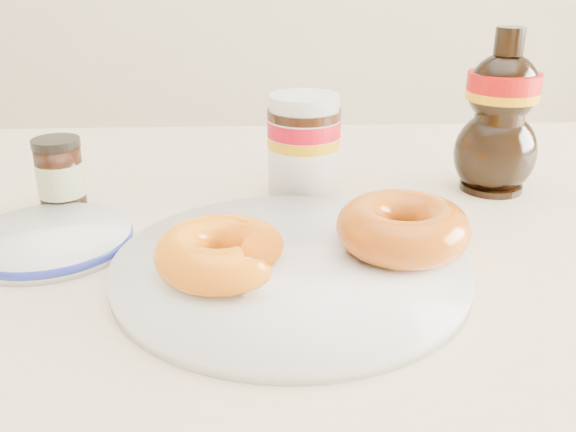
{
  "coord_description": "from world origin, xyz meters",
  "views": [
    {
      "loc": [
        -0.04,
        -0.45,
        1.01
      ],
      "look_at": [
        -0.02,
        0.09,
        0.79
      ],
      "focal_mm": 40.0,
      "sensor_mm": 36.0,
      "label": 1
    }
  ],
  "objects_px": {
    "donut_bitten": "(220,253)",
    "syrup_bottle": "(500,112)",
    "dark_jar": "(60,176)",
    "plate": "(291,267)",
    "nutella_jar": "(304,142)",
    "donut_whole": "(403,228)",
    "blue_rim_saucer": "(49,239)",
    "dining_table": "(307,321)"
  },
  "relations": [
    {
      "from": "nutella_jar",
      "to": "blue_rim_saucer",
      "type": "xyz_separation_m",
      "value": [
        -0.25,
        -0.13,
        -0.05
      ]
    },
    {
      "from": "donut_bitten",
      "to": "syrup_bottle",
      "type": "relative_size",
      "value": 0.58
    },
    {
      "from": "donut_bitten",
      "to": "donut_whole",
      "type": "relative_size",
      "value": 0.92
    },
    {
      "from": "syrup_bottle",
      "to": "dark_jar",
      "type": "relative_size",
      "value": 2.32
    },
    {
      "from": "nutella_jar",
      "to": "plate",
      "type": "bearing_deg",
      "value": -97.0
    },
    {
      "from": "dining_table",
      "to": "donut_whole",
      "type": "height_order",
      "value": "donut_whole"
    },
    {
      "from": "plate",
      "to": "syrup_bottle",
      "type": "xyz_separation_m",
      "value": [
        0.25,
        0.2,
        0.08
      ]
    },
    {
      "from": "dining_table",
      "to": "syrup_bottle",
      "type": "distance_m",
      "value": 0.32
    },
    {
      "from": "dining_table",
      "to": "donut_whole",
      "type": "bearing_deg",
      "value": -27.46
    },
    {
      "from": "plate",
      "to": "nutella_jar",
      "type": "relative_size",
      "value": 2.66
    },
    {
      "from": "plate",
      "to": "blue_rim_saucer",
      "type": "bearing_deg",
      "value": 163.79
    },
    {
      "from": "dark_jar",
      "to": "blue_rim_saucer",
      "type": "bearing_deg",
      "value": -83.02
    },
    {
      "from": "syrup_bottle",
      "to": "donut_whole",
      "type": "bearing_deg",
      "value": -127.97
    },
    {
      "from": "donut_bitten",
      "to": "syrup_bottle",
      "type": "xyz_separation_m",
      "value": [
        0.3,
        0.23,
        0.06
      ]
    },
    {
      "from": "donut_whole",
      "to": "dark_jar",
      "type": "bearing_deg",
      "value": 156.74
    },
    {
      "from": "donut_whole",
      "to": "dark_jar",
      "type": "distance_m",
      "value": 0.37
    },
    {
      "from": "nutella_jar",
      "to": "dark_jar",
      "type": "xyz_separation_m",
      "value": [
        -0.26,
        -0.04,
        -0.02
      ]
    },
    {
      "from": "syrup_bottle",
      "to": "dark_jar",
      "type": "xyz_separation_m",
      "value": [
        -0.48,
        -0.04,
        -0.05
      ]
    },
    {
      "from": "syrup_bottle",
      "to": "dark_jar",
      "type": "height_order",
      "value": "syrup_bottle"
    },
    {
      "from": "donut_whole",
      "to": "nutella_jar",
      "type": "distance_m",
      "value": 0.2
    },
    {
      "from": "nutella_jar",
      "to": "donut_whole",
      "type": "bearing_deg",
      "value": -67.47
    },
    {
      "from": "blue_rim_saucer",
      "to": "nutella_jar",
      "type": "bearing_deg",
      "value": 27.79
    },
    {
      "from": "plate",
      "to": "donut_bitten",
      "type": "distance_m",
      "value": 0.07
    },
    {
      "from": "plate",
      "to": "nutella_jar",
      "type": "xyz_separation_m",
      "value": [
        0.02,
        0.2,
        0.05
      ]
    },
    {
      "from": "nutella_jar",
      "to": "donut_bitten",
      "type": "bearing_deg",
      "value": -110.51
    },
    {
      "from": "donut_bitten",
      "to": "nutella_jar",
      "type": "xyz_separation_m",
      "value": [
        0.08,
        0.22,
        0.03
      ]
    },
    {
      "from": "plate",
      "to": "donut_bitten",
      "type": "height_order",
      "value": "donut_bitten"
    },
    {
      "from": "plate",
      "to": "blue_rim_saucer",
      "type": "height_order",
      "value": "same"
    },
    {
      "from": "donut_whole",
      "to": "nutella_jar",
      "type": "xyz_separation_m",
      "value": [
        -0.08,
        0.18,
        0.03
      ]
    },
    {
      "from": "nutella_jar",
      "to": "dark_jar",
      "type": "bearing_deg",
      "value": -172.15
    },
    {
      "from": "plate",
      "to": "dark_jar",
      "type": "distance_m",
      "value": 0.29
    },
    {
      "from": "donut_bitten",
      "to": "blue_rim_saucer",
      "type": "height_order",
      "value": "donut_bitten"
    },
    {
      "from": "nutella_jar",
      "to": "syrup_bottle",
      "type": "relative_size",
      "value": 0.62
    },
    {
      "from": "plate",
      "to": "syrup_bottle",
      "type": "relative_size",
      "value": 1.66
    },
    {
      "from": "plate",
      "to": "syrup_bottle",
      "type": "height_order",
      "value": "syrup_bottle"
    },
    {
      "from": "donut_bitten",
      "to": "blue_rim_saucer",
      "type": "relative_size",
      "value": 0.69
    },
    {
      "from": "dining_table",
      "to": "donut_whole",
      "type": "distance_m",
      "value": 0.15
    },
    {
      "from": "syrup_bottle",
      "to": "dark_jar",
      "type": "bearing_deg",
      "value": -174.95
    },
    {
      "from": "dining_table",
      "to": "donut_bitten",
      "type": "distance_m",
      "value": 0.16
    },
    {
      "from": "donut_bitten",
      "to": "donut_whole",
      "type": "xyz_separation_m",
      "value": [
        0.16,
        0.04,
        0.0
      ]
    },
    {
      "from": "donut_whole",
      "to": "syrup_bottle",
      "type": "height_order",
      "value": "syrup_bottle"
    },
    {
      "from": "donut_whole",
      "to": "dark_jar",
      "type": "height_order",
      "value": "dark_jar"
    }
  ]
}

